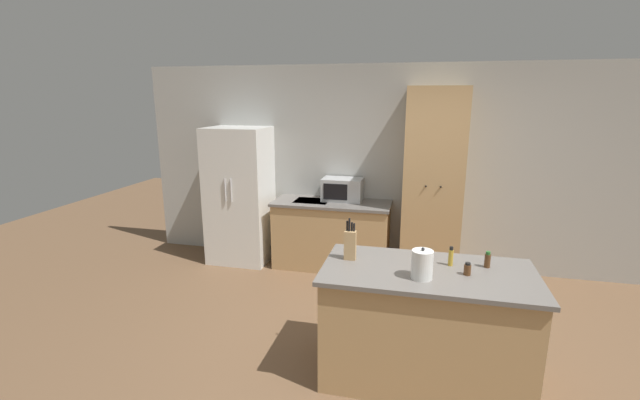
{
  "coord_description": "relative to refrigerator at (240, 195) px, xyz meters",
  "views": [
    {
      "loc": [
        0.15,
        -3.21,
        2.21
      ],
      "look_at": [
        -0.96,
        1.4,
        1.05
      ],
      "focal_mm": 24.0,
      "sensor_mm": 36.0,
      "label": 1
    }
  ],
  "objects": [
    {
      "name": "wall_back",
      "position": [
        2.21,
        0.36,
        0.39
      ],
      "size": [
        7.2,
        0.06,
        2.6
      ],
      "color": "#B2B2AD",
      "rests_on": "ground_plane"
    },
    {
      "name": "kettle",
      "position": [
        2.4,
        -2.22,
        0.12
      ],
      "size": [
        0.15,
        0.15,
        0.24
      ],
      "color": "white",
      "rests_on": "kitchen_island"
    },
    {
      "name": "refrigerator",
      "position": [
        0.0,
        0.0,
        0.0
      ],
      "size": [
        0.79,
        0.67,
        1.81
      ],
      "color": "white",
      "rests_on": "ground_plane"
    },
    {
      "name": "spice_bottle_short_red",
      "position": [
        2.73,
        -2.08,
        0.06
      ],
      "size": [
        0.05,
        0.05,
        0.1
      ],
      "color": "#563319",
      "rests_on": "kitchen_island"
    },
    {
      "name": "microwave",
      "position": [
        1.38,
        0.14,
        0.12
      ],
      "size": [
        0.51,
        0.33,
        0.29
      ],
      "color": "#B2B5B7",
      "rests_on": "back_counter"
    },
    {
      "name": "ground_plane",
      "position": [
        2.21,
        -1.97,
        -0.91
      ],
      "size": [
        14.0,
        14.0,
        0.0
      ],
      "primitive_type": "plane",
      "color": "brown"
    },
    {
      "name": "spice_bottle_amber_oil",
      "position": [
        2.62,
        -1.92,
        0.09
      ],
      "size": [
        0.04,
        0.04,
        0.15
      ],
      "color": "gold",
      "rests_on": "kitchen_island"
    },
    {
      "name": "spice_bottle_tall_dark",
      "position": [
        2.89,
        -1.89,
        0.08
      ],
      "size": [
        0.04,
        0.04,
        0.13
      ],
      "color": "#563319",
      "rests_on": "kitchen_island"
    },
    {
      "name": "kitchen_island",
      "position": [
        2.45,
        -2.05,
        -0.44
      ],
      "size": [
        1.6,
        0.83,
        0.92
      ],
      "color": "tan",
      "rests_on": "ground_plane"
    },
    {
      "name": "knife_block",
      "position": [
        1.83,
        -1.97,
        0.15
      ],
      "size": [
        0.09,
        0.06,
        0.34
      ],
      "color": "tan",
      "rests_on": "kitchen_island"
    },
    {
      "name": "pantry_cabinet",
      "position": [
        2.5,
        0.04,
        0.25
      ],
      "size": [
        0.69,
        0.6,
        2.32
      ],
      "color": "tan",
      "rests_on": "ground_plane"
    },
    {
      "name": "back_counter",
      "position": [
        1.26,
        0.03,
        -0.46
      ],
      "size": [
        1.51,
        0.63,
        0.88
      ],
      "color": "tan",
      "rests_on": "ground_plane"
    }
  ]
}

